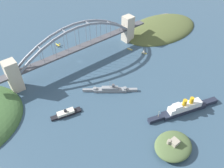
% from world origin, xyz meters
% --- Properties ---
extents(ground_plane, '(1400.00, 1400.00, 0.00)m').
position_xyz_m(ground_plane, '(0.00, 0.00, 0.00)').
color(ground_plane, '#334C60').
extents(harbor_arch_bridge, '(260.75, 15.69, 61.78)m').
position_xyz_m(harbor_arch_bridge, '(-0.00, -0.00, 24.74)').
color(harbor_arch_bridge, '#BCB29E').
rests_on(harbor_arch_bridge, ground).
extents(headland_west_shore, '(157.91, 96.48, 21.05)m').
position_xyz_m(headland_west_shore, '(-176.96, 7.92, 0.00)').
color(headland_west_shore, '#4C562D').
rests_on(headland_west_shore, ground).
extents(ocean_liner, '(92.74, 35.16, 20.60)m').
position_xyz_m(ocean_liner, '(-41.87, 165.35, 5.91)').
color(ocean_liner, '#1E2333').
rests_on(ocean_liner, ground).
extents(naval_cruiser, '(58.85, 47.47, 17.10)m').
position_xyz_m(naval_cruiser, '(4.86, 81.73, 2.98)').
color(naval_cruiser, gray).
rests_on(naval_cruiser, ground).
extents(harbor_ferry_steamer, '(37.15, 14.86, 8.12)m').
position_xyz_m(harbor_ferry_steamer, '(71.35, 80.24, 2.50)').
color(harbor_ferry_steamer, black).
rests_on(harbor_ferry_steamer, ground).
extents(fort_island_mid_harbor, '(41.43, 35.60, 14.88)m').
position_xyz_m(fort_island_mid_harbor, '(8.70, 190.02, 5.00)').
color(fort_island_mid_harbor, '#4C6038').
rests_on(fort_island_mid_harbor, ground).
extents(seaplane_taxiing_near_bridge, '(8.52, 10.43, 4.76)m').
position_xyz_m(seaplane_taxiing_near_bridge, '(4.94, -59.50, 1.87)').
color(seaplane_taxiing_near_bridge, '#B7B7B2').
rests_on(seaplane_taxiing_near_bridge, ground).
extents(small_boat_1, '(4.07, 9.83, 2.38)m').
position_xyz_m(small_boat_1, '(-82.48, 24.33, 0.86)').
color(small_boat_1, gold).
rests_on(small_boat_1, ground).
extents(small_boat_3, '(6.15, 8.09, 8.94)m').
position_xyz_m(small_boat_3, '(-92.46, 46.75, 4.16)').
color(small_boat_3, gold).
rests_on(small_boat_3, ground).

